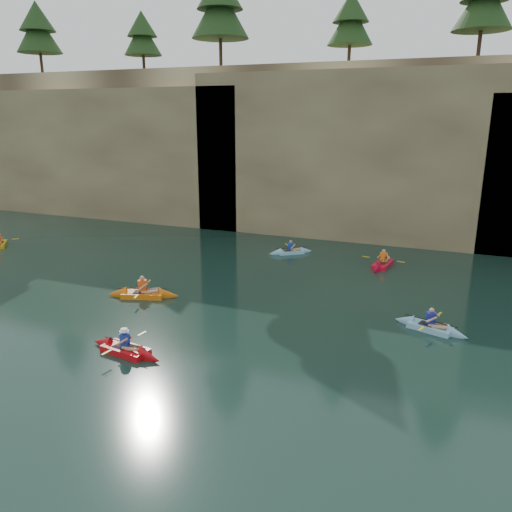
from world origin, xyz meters
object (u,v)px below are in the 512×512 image
at_px(main_kayaker, 126,349).
at_px(kayaker_red_far, 383,264).
at_px(kayaker_ltblue_near, 430,327).
at_px(kayaker_orange, 143,294).

bearing_deg(main_kayaker, kayaker_red_far, 71.95).
xyz_separation_m(kayaker_ltblue_near, kayaker_red_far, (-2.99, 8.15, 0.00)).
bearing_deg(kayaker_orange, kayaker_red_far, 25.44).
bearing_deg(kayaker_ltblue_near, kayaker_red_far, 127.99).
relative_size(main_kayaker, kayaker_orange, 0.94).
distance_m(kayaker_ltblue_near, kayaker_red_far, 8.68).
bearing_deg(kayaker_orange, main_kayaker, -80.07).
bearing_deg(kayaker_red_far, kayaker_ltblue_near, -150.99).
height_order(main_kayaker, kayaker_red_far, kayaker_red_far).
height_order(kayaker_ltblue_near, kayaker_red_far, kayaker_red_far).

